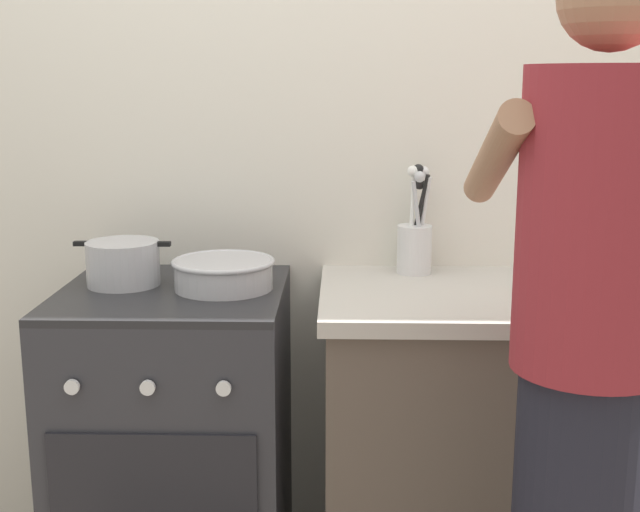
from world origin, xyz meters
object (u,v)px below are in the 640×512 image
mixing_bowl (224,272)px  spice_bottle (525,278)px  person (585,387)px  utensil_crock (415,240)px  stove_range (177,445)px  pot (123,263)px

mixing_bowl → spice_bottle: bearing=-1.9°
spice_bottle → person: bearing=-90.2°
utensil_crock → stove_range: bearing=-162.4°
pot → mixing_bowl: bearing=-7.4°
mixing_bowl → spice_bottle: size_ratio=3.30×
mixing_bowl → utensil_crock: 0.57m
spice_bottle → pot: bearing=176.7°
stove_range → pot: bearing=161.0°
mixing_bowl → utensil_crock: size_ratio=0.88×
stove_range → spice_bottle: bearing=-0.9°
stove_range → spice_bottle: (0.94, -0.01, 0.49)m
stove_range → person: bearing=-32.2°
pot → utensil_crock: size_ratio=0.84×
spice_bottle → stove_range: bearing=179.1°
stove_range → person: person is taller
spice_bottle → person: (-0.00, -0.58, -0.08)m
spice_bottle → person: size_ratio=0.05×
pot → utensil_crock: utensil_crock is taller
person → utensil_crock: bearing=108.6°
stove_range → spice_bottle: 1.06m
spice_bottle → person: person is taller
mixing_bowl → person: size_ratio=0.16×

